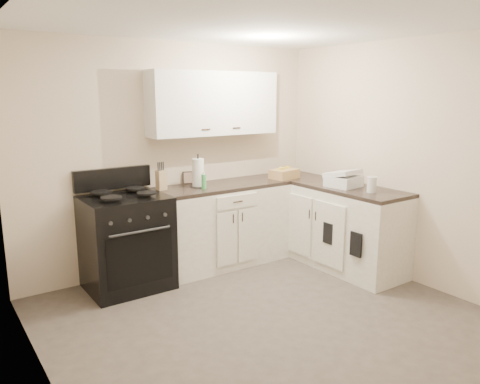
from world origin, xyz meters
TOP-DOWN VIEW (x-y plane):
  - floor at (0.00, 0.00)m, footprint 3.60×3.60m
  - ceiling at (0.00, 0.00)m, footprint 3.60×3.60m
  - wall_back at (0.00, 1.80)m, footprint 3.60×0.00m
  - wall_right at (1.80, 0.00)m, footprint 0.00×3.60m
  - wall_left at (-1.80, 0.00)m, footprint 0.00×3.60m
  - base_cabinets_back at (0.43, 1.50)m, footprint 1.55×0.60m
  - base_cabinets_right at (1.50, 0.85)m, footprint 0.60×1.90m
  - countertop_back at (0.43, 1.50)m, footprint 1.55×0.60m
  - countertop_right at (1.50, 0.85)m, footprint 0.60×1.90m
  - upper_cabinets at (0.43, 1.65)m, footprint 1.55×0.30m
  - stove at (-0.74, 1.48)m, footprint 0.81×0.69m
  - knife_block at (-0.27, 1.61)m, footprint 0.10×0.10m
  - paper_towel at (0.14, 1.53)m, footprint 0.16×0.16m
  - soap_bottle at (0.13, 1.40)m, footprint 0.06×0.06m
  - picture_frame at (0.13, 1.75)m, footprint 0.12×0.07m
  - wicker_basket at (1.26, 1.39)m, footprint 0.36×0.27m
  - countertop_grill at (1.46, 0.62)m, footprint 0.37×0.35m
  - glass_jar at (1.47, 0.24)m, footprint 0.13×0.13m
  - oven_mitt_near at (1.18, 0.16)m, footprint 0.02×0.14m
  - oven_mitt_far at (1.18, 0.55)m, footprint 0.02×0.13m

SIDE VIEW (x-z plane):
  - floor at x=0.00m, z-range 0.00..0.00m
  - oven_mitt_near at x=1.18m, z-range 0.32..0.57m
  - base_cabinets_back at x=0.43m, z-range 0.00..0.90m
  - base_cabinets_right at x=1.50m, z-range 0.00..0.90m
  - stove at x=-0.74m, z-range -0.03..0.95m
  - oven_mitt_far at x=1.18m, z-range 0.35..0.58m
  - countertop_back at x=0.43m, z-range 0.90..0.94m
  - countertop_right at x=1.50m, z-range 0.90..0.94m
  - wicker_basket at x=1.26m, z-range 0.94..1.05m
  - countertop_grill at x=1.46m, z-range 0.94..1.06m
  - picture_frame at x=0.13m, z-range 0.94..1.08m
  - soap_bottle at x=0.13m, z-range 0.94..1.10m
  - glass_jar at x=1.47m, z-range 0.94..1.10m
  - knife_block at x=-0.27m, z-range 0.94..1.15m
  - paper_towel at x=0.14m, z-range 0.94..1.25m
  - wall_back at x=0.00m, z-range -0.55..3.05m
  - wall_right at x=1.80m, z-range -0.55..3.05m
  - wall_left at x=-1.80m, z-range -0.55..3.05m
  - upper_cabinets at x=0.43m, z-range 1.49..2.19m
  - ceiling at x=0.00m, z-range 2.50..2.50m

